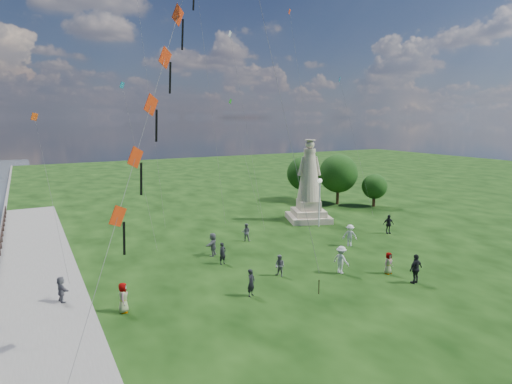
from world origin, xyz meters
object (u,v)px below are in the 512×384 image
person_9 (388,224)px  person_11 (213,244)px  person_8 (350,235)px  person_10 (123,298)px  person_3 (416,269)px  person_5 (61,291)px  person_6 (223,253)px  person_2 (341,260)px  lamppost (320,192)px  person_1 (280,266)px  statue (309,191)px  person_0 (251,283)px  person_7 (246,232)px  person_4 (388,263)px

person_9 → person_11: 16.43m
person_8 → person_10: (-18.68, -3.49, -0.07)m
person_3 → person_5: person_3 is taller
person_6 → person_8: 10.90m
person_2 → person_5: bearing=63.3°
person_5 → person_11: bearing=-83.2°
lamppost → person_1: 14.08m
person_2 → person_1: bearing=55.7°
statue → person_2: 15.04m
person_8 → person_3: bearing=-66.4°
person_0 → person_7: (4.95, 10.23, -0.06)m
person_7 → person_11: (-3.99, -2.26, 0.12)m
person_9 → person_0: bearing=-142.5°
person_4 → person_6: bearing=134.8°
person_3 → person_6: bearing=-50.1°
person_7 → person_8: 8.58m
person_10 → person_5: bearing=63.3°
person_5 → person_6: size_ratio=0.94×
person_3 → person_5: size_ratio=1.28×
person_10 → person_7: bearing=-35.4°
person_2 → person_4: person_2 is taller
person_9 → person_10: person_9 is taller
person_1 → person_2: bearing=47.2°
person_4 → person_8: size_ratio=0.83×
person_2 → person_11: person_2 is taller
person_1 → person_10: bearing=-109.9°
person_0 → person_7: person_0 is taller
statue → person_9: size_ratio=4.75×
person_7 → person_10: size_ratio=0.93×
person_7 → person_10: 14.83m
statue → person_0: bearing=-114.5°
person_3 → person_11: size_ratio=1.08×
statue → person_1: size_ratio=5.66×
person_6 → person_11: bearing=70.1°
lamppost → person_1: lamppost is taller
person_8 → person_10: 19.00m
person_5 → person_7: person_7 is taller
person_7 → person_10: person_10 is taller
lamppost → person_2: lamppost is taller
person_2 → person_6: person_2 is taller
person_0 → person_9: bearing=-12.5°
person_4 → person_9: (7.55, 7.38, 0.12)m
person_4 → person_10: bearing=164.3°
person_7 → lamppost: bearing=-142.4°
statue → person_4: size_ratio=5.54×
statue → person_1: 16.11m
person_1 → person_6: bearing=-172.5°
statue → person_0: statue is taller
person_1 → person_2: 4.19m
person_10 → person_9: bearing=-60.7°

